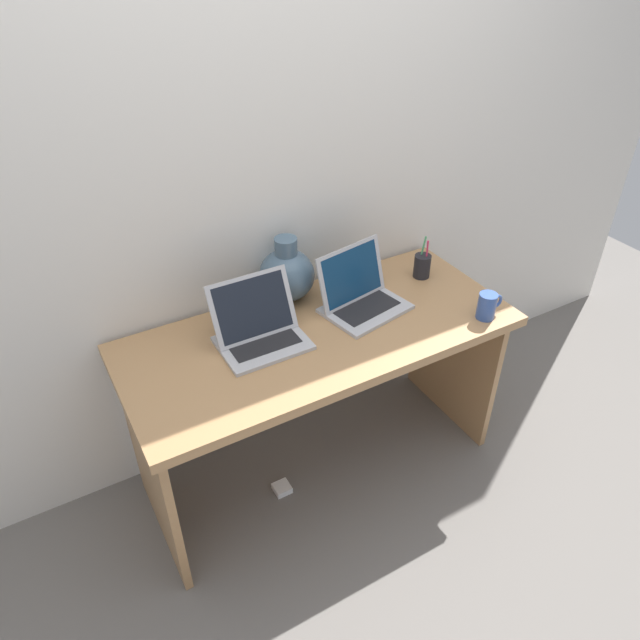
{
  "coord_description": "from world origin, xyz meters",
  "views": [
    {
      "loc": [
        -0.89,
        -1.56,
        2.09
      ],
      "look_at": [
        0.0,
        0.0,
        0.8
      ],
      "focal_mm": 33.23,
      "sensor_mm": 36.0,
      "label": 1
    }
  ],
  "objects_px": {
    "pen_cup": "(422,266)",
    "coffee_mug": "(487,306)",
    "laptop_left": "(258,326)",
    "green_vase": "(287,274)",
    "power_brick": "(282,488)",
    "laptop_right": "(359,293)"
  },
  "relations": [
    {
      "from": "pen_cup",
      "to": "coffee_mug",
      "type": "bearing_deg",
      "value": -85.5
    },
    {
      "from": "laptop_left",
      "to": "pen_cup",
      "type": "bearing_deg",
      "value": 4.6
    },
    {
      "from": "green_vase",
      "to": "power_brick",
      "type": "relative_size",
      "value": 3.86
    },
    {
      "from": "power_brick",
      "to": "coffee_mug",
      "type": "bearing_deg",
      "value": -13.36
    },
    {
      "from": "laptop_left",
      "to": "laptop_right",
      "type": "height_order",
      "value": "laptop_right"
    },
    {
      "from": "laptop_right",
      "to": "green_vase",
      "type": "distance_m",
      "value": 0.3
    },
    {
      "from": "pen_cup",
      "to": "power_brick",
      "type": "distance_m",
      "value": 1.13
    },
    {
      "from": "laptop_left",
      "to": "power_brick",
      "type": "height_order",
      "value": "laptop_left"
    },
    {
      "from": "laptop_left",
      "to": "coffee_mug",
      "type": "bearing_deg",
      "value": -20.2
    },
    {
      "from": "power_brick",
      "to": "laptop_left",
      "type": "bearing_deg",
      "value": 94.4
    },
    {
      "from": "coffee_mug",
      "to": "laptop_right",
      "type": "bearing_deg",
      "value": 141.25
    },
    {
      "from": "green_vase",
      "to": "power_brick",
      "type": "bearing_deg",
      "value": -124.44
    },
    {
      "from": "coffee_mug",
      "to": "power_brick",
      "type": "xyz_separation_m",
      "value": [
        -0.82,
        0.2,
        -0.79
      ]
    },
    {
      "from": "laptop_left",
      "to": "power_brick",
      "type": "distance_m",
      "value": 0.81
    },
    {
      "from": "coffee_mug",
      "to": "power_brick",
      "type": "height_order",
      "value": "coffee_mug"
    },
    {
      "from": "laptop_right",
      "to": "green_vase",
      "type": "xyz_separation_m",
      "value": [
        -0.22,
        0.2,
        0.05
      ]
    },
    {
      "from": "coffee_mug",
      "to": "power_brick",
      "type": "bearing_deg",
      "value": 166.64
    },
    {
      "from": "laptop_left",
      "to": "pen_cup",
      "type": "distance_m",
      "value": 0.81
    },
    {
      "from": "laptop_left",
      "to": "laptop_right",
      "type": "relative_size",
      "value": 0.88
    },
    {
      "from": "laptop_left",
      "to": "pen_cup",
      "type": "xyz_separation_m",
      "value": [
        0.8,
        0.06,
        -0.01
      ]
    },
    {
      "from": "laptop_left",
      "to": "power_brick",
      "type": "xyz_separation_m",
      "value": [
        0.01,
        -0.11,
        -0.8
      ]
    },
    {
      "from": "laptop_left",
      "to": "coffee_mug",
      "type": "relative_size",
      "value": 2.78
    }
  ]
}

